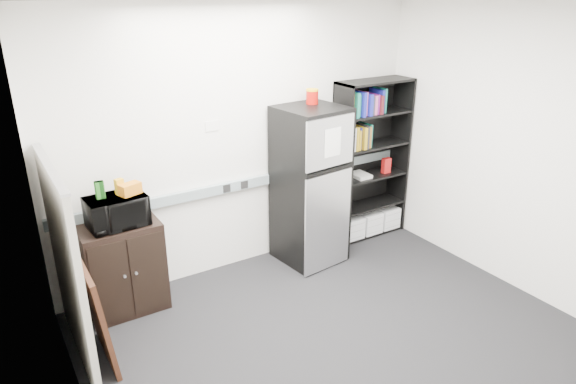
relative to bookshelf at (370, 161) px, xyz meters
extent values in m
plane|color=black|center=(-1.53, -1.57, -0.91)|extent=(4.00, 4.00, 0.00)
cube|color=white|center=(-1.53, 0.18, 0.44)|extent=(4.00, 0.02, 2.70)
cube|color=white|center=(0.47, -1.57, 0.44)|extent=(0.02, 3.50, 2.70)
cube|color=white|center=(-3.53, -1.57, 0.44)|extent=(0.02, 3.50, 2.70)
cube|color=white|center=(-1.53, -1.57, 1.79)|extent=(4.00, 3.50, 0.02)
cube|color=gray|center=(-1.53, 0.15, -0.01)|extent=(3.92, 0.05, 0.10)
cube|color=white|center=(-1.88, 0.18, 0.64)|extent=(0.14, 0.00, 0.10)
cube|color=black|center=(-0.44, -0.01, 0.01)|extent=(0.02, 0.34, 1.85)
cube|color=black|center=(0.44, -0.01, 0.01)|extent=(0.02, 0.34, 1.85)
cube|color=black|center=(0.00, 0.16, 0.01)|extent=(0.90, 0.02, 1.85)
cube|color=black|center=(0.00, -0.01, 0.92)|extent=(0.90, 0.34, 0.02)
cube|color=black|center=(0.00, -0.01, -0.89)|extent=(0.85, 0.32, 0.03)
cube|color=black|center=(0.00, -0.01, -0.54)|extent=(0.85, 0.32, 0.03)
cube|color=black|center=(0.00, -0.01, -0.17)|extent=(0.85, 0.32, 0.02)
cube|color=black|center=(0.00, -0.01, 0.20)|extent=(0.85, 0.32, 0.02)
cube|color=black|center=(0.00, -0.01, 0.57)|extent=(0.85, 0.32, 0.02)
cube|color=silver|center=(-0.28, -0.02, -0.76)|extent=(0.25, 0.30, 0.25)
cube|color=silver|center=(0.00, -0.02, -0.76)|extent=(0.25, 0.30, 0.25)
cube|color=silver|center=(0.28, -0.02, -0.76)|extent=(0.25, 0.30, 0.25)
cube|color=#ABA697|center=(-3.43, -0.49, -0.11)|extent=(0.05, 1.30, 1.60)
cube|color=#B2B2B7|center=(-3.43, -0.49, 0.70)|extent=(0.06, 1.30, 0.02)
cube|color=black|center=(-2.92, -0.06, -0.48)|extent=(0.69, 0.43, 0.86)
cube|color=black|center=(-3.09, -0.28, -0.48)|extent=(0.32, 0.01, 0.75)
cube|color=black|center=(-2.76, -0.28, -0.48)|extent=(0.32, 0.01, 0.75)
cylinder|color=#B2B2B7|center=(-2.97, -0.29, -0.44)|extent=(0.02, 0.02, 0.02)
cylinder|color=#B2B2B7|center=(-2.87, -0.29, -0.44)|extent=(0.02, 0.02, 0.02)
imported|color=black|center=(-2.92, -0.08, 0.08)|extent=(0.52, 0.37, 0.27)
cube|color=#205F1B|center=(-3.03, -0.05, 0.29)|extent=(0.07, 0.06, 0.15)
cube|color=#0B340B|center=(-3.03, -0.05, 0.29)|extent=(0.08, 0.06, 0.15)
cube|color=#C98F12|center=(-2.86, -0.05, 0.29)|extent=(0.08, 0.07, 0.14)
cube|color=#C86F14|center=(-2.79, -0.10, 0.27)|extent=(0.20, 0.15, 0.10)
cube|color=black|center=(-0.94, -0.14, -0.08)|extent=(0.70, 0.70, 1.66)
cube|color=silver|center=(-0.94, -0.46, 0.49)|extent=(0.61, 0.09, 0.50)
cube|color=silver|center=(-0.94, -0.46, -0.36)|extent=(0.61, 0.09, 1.07)
cube|color=black|center=(-0.94, -0.48, 0.20)|extent=(0.60, 0.07, 0.03)
cube|color=white|center=(-0.92, -0.48, 0.49)|extent=(0.21, 0.03, 0.28)
cube|color=black|center=(-0.94, -0.14, 0.76)|extent=(0.70, 0.70, 0.02)
cylinder|color=#A40D07|center=(-0.85, -0.02, 0.85)|extent=(0.12, 0.12, 0.15)
cylinder|color=gold|center=(-0.85, -0.02, 0.93)|extent=(0.13, 0.13, 0.02)
cube|color=black|center=(-3.30, -0.66, -0.48)|extent=(0.13, 0.67, 0.87)
cube|color=beige|center=(-3.28, -0.66, -0.48)|extent=(0.08, 0.57, 0.73)
camera|label=1|loc=(-3.81, -4.29, 1.87)|focal=32.00mm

